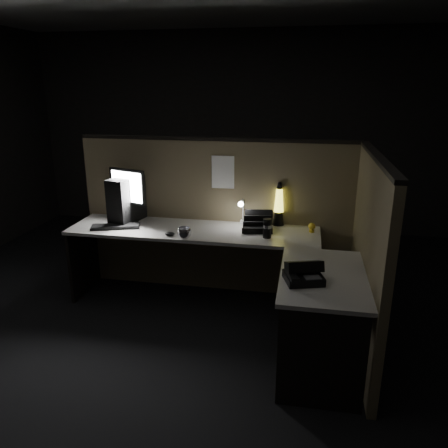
% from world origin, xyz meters
% --- Properties ---
extents(floor, '(6.00, 6.00, 0.00)m').
position_xyz_m(floor, '(0.00, 0.00, 0.00)').
color(floor, black).
rests_on(floor, ground).
extents(room_shell, '(6.00, 6.00, 6.00)m').
position_xyz_m(room_shell, '(0.00, 0.00, 1.62)').
color(room_shell, silver).
rests_on(room_shell, ground).
extents(partition_back, '(2.66, 0.06, 1.50)m').
position_xyz_m(partition_back, '(0.00, 0.93, 0.75)').
color(partition_back, brown).
rests_on(partition_back, ground).
extents(partition_right, '(0.06, 1.66, 1.50)m').
position_xyz_m(partition_right, '(1.33, 0.10, 0.75)').
color(partition_right, brown).
rests_on(partition_right, ground).
extents(desk, '(2.60, 1.60, 0.73)m').
position_xyz_m(desk, '(0.18, 0.25, 0.58)').
color(desk, '#A6A39D').
rests_on(desk, ground).
extents(pc_tower, '(0.27, 0.44, 0.43)m').
position_xyz_m(pc_tower, '(-0.84, 0.74, 0.95)').
color(pc_tower, black).
rests_on(pc_tower, desk).
extents(monitor, '(0.39, 0.19, 0.52)m').
position_xyz_m(monitor, '(-0.80, 0.69, 1.04)').
color(monitor, black).
rests_on(monitor, desk).
extents(keyboard, '(0.47, 0.28, 0.02)m').
position_xyz_m(keyboard, '(-0.87, 0.51, 0.74)').
color(keyboard, black).
rests_on(keyboard, desk).
extents(mouse, '(0.09, 0.07, 0.03)m').
position_xyz_m(mouse, '(-0.31, 0.39, 0.75)').
color(mouse, black).
rests_on(mouse, desk).
extents(clip_lamp, '(0.05, 0.20, 0.26)m').
position_xyz_m(clip_lamp, '(0.27, 0.78, 0.88)').
color(clip_lamp, silver).
rests_on(clip_lamp, desk).
extents(organizer, '(0.29, 0.27, 0.20)m').
position_xyz_m(organizer, '(0.43, 0.69, 0.77)').
color(organizer, black).
rests_on(organizer, desk).
extents(lava_lamp, '(0.11, 0.11, 0.41)m').
position_xyz_m(lava_lamp, '(0.61, 0.88, 0.90)').
color(lava_lamp, black).
rests_on(lava_lamp, desk).
extents(travel_mug, '(0.08, 0.08, 0.17)m').
position_xyz_m(travel_mug, '(0.54, 0.50, 0.82)').
color(travel_mug, black).
rests_on(travel_mug, desk).
extents(steel_mug, '(0.13, 0.13, 0.10)m').
position_xyz_m(steel_mug, '(-0.16, 0.35, 0.78)').
color(steel_mug, silver).
rests_on(steel_mug, desk).
extents(figurine, '(0.06, 0.06, 0.06)m').
position_xyz_m(figurine, '(0.92, 0.72, 0.78)').
color(figurine, yellow).
rests_on(figurine, desk).
extents(pinned_paper, '(0.22, 0.00, 0.31)m').
position_xyz_m(pinned_paper, '(0.07, 0.90, 1.21)').
color(pinned_paper, white).
rests_on(pinned_paper, partition_back).
extents(desk_phone, '(0.30, 0.30, 0.15)m').
position_xyz_m(desk_phone, '(0.86, -0.33, 0.79)').
color(desk_phone, black).
rests_on(desk_phone, desk).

